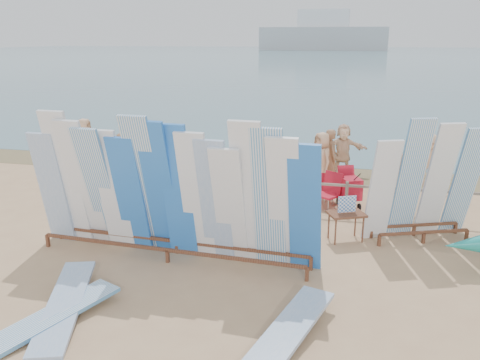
% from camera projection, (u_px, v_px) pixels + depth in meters
% --- Properties ---
extents(ground, '(160.00, 160.00, 0.00)m').
position_uv_depth(ground, '(247.00, 253.00, 10.99)').
color(ground, tan).
rests_on(ground, ground).
extents(ocean, '(320.00, 240.00, 0.02)m').
position_uv_depth(ocean, '(354.00, 55.00, 130.94)').
color(ocean, '#446C7B').
rests_on(ocean, ground).
extents(wet_sand_strip, '(40.00, 2.60, 0.01)m').
position_uv_depth(wet_sand_strip, '(291.00, 171.00, 17.74)').
color(wet_sand_strip, brown).
rests_on(wet_sand_strip, ground).
extents(distant_ship, '(45.00, 8.00, 14.00)m').
position_uv_depth(distant_ship, '(323.00, 35.00, 180.88)').
color(distant_ship, '#999EA3').
rests_on(distant_ship, ocean).
extents(fence, '(12.08, 0.08, 0.90)m').
position_uv_depth(fence, '(271.00, 187.00, 13.63)').
color(fence, '#796A5B').
rests_on(fence, ground).
extents(main_surfboard_rack, '(6.25, 1.22, 3.08)m').
position_uv_depth(main_surfboard_rack, '(170.00, 195.00, 10.38)').
color(main_surfboard_rack, brown).
rests_on(main_surfboard_rack, ground).
extents(side_surfboard_rack, '(2.64, 1.61, 2.89)m').
position_uv_depth(side_surfboard_rack, '(424.00, 185.00, 11.38)').
color(side_surfboard_rack, brown).
rests_on(side_surfboard_rack, ground).
extents(vendor_table, '(0.96, 0.85, 1.06)m').
position_uv_depth(vendor_table, '(346.00, 226.00, 11.58)').
color(vendor_table, brown).
rests_on(vendor_table, ground).
extents(flat_board_b, '(1.35, 2.74, 0.32)m').
position_uv_depth(flat_board_b, '(284.00, 344.00, 7.72)').
color(flat_board_b, '#82A4D1').
rests_on(flat_board_b, ground).
extents(flat_board_e, '(1.61, 2.69, 0.24)m').
position_uv_depth(flat_board_e, '(44.00, 328.00, 8.16)').
color(flat_board_e, white).
rests_on(flat_board_e, ground).
extents(flat_board_a, '(1.38, 2.73, 0.33)m').
position_uv_depth(flat_board_a, '(65.00, 313.00, 8.60)').
color(flat_board_a, '#82A4D1').
rests_on(flat_board_a, ground).
extents(beach_chair_left, '(0.84, 0.85, 0.95)m').
position_uv_depth(beach_chair_left, '(328.00, 197.00, 13.91)').
color(beach_chair_left, '#B41325').
rests_on(beach_chair_left, ground).
extents(beach_chair_right, '(0.50, 0.51, 0.79)m').
position_uv_depth(beach_chair_right, '(326.00, 194.00, 14.36)').
color(beach_chair_right, '#B41325').
rests_on(beach_chair_right, ground).
extents(stroller, '(0.82, 0.95, 1.10)m').
position_uv_depth(stroller, '(349.00, 191.00, 13.86)').
color(stroller, '#B41325').
rests_on(stroller, ground).
extents(beachgoer_0, '(0.60, 0.99, 1.89)m').
position_uv_depth(beachgoer_0, '(85.00, 146.00, 17.22)').
color(beachgoer_0, tan).
rests_on(beachgoer_0, ground).
extents(beachgoer_1, '(0.46, 0.67, 1.67)m').
position_uv_depth(beachgoer_1, '(124.00, 160.00, 15.73)').
color(beachgoer_1, '#8C6042').
rests_on(beachgoer_1, ground).
extents(beachgoer_7, '(0.51, 0.72, 1.80)m').
position_uv_depth(beachgoer_7, '(331.00, 158.00, 15.72)').
color(beachgoer_7, '#8C6042').
rests_on(beachgoer_7, ground).
extents(beachgoer_8, '(0.48, 0.80, 1.56)m').
position_uv_depth(beachgoer_8, '(402.00, 182.00, 13.56)').
color(beachgoer_8, beige).
rests_on(beachgoer_8, ground).
extents(beachgoer_5, '(1.65, 0.80, 1.71)m').
position_uv_depth(beachgoer_5, '(343.00, 149.00, 17.18)').
color(beachgoer_5, beige).
rests_on(beachgoer_5, ground).
extents(beachgoer_11, '(1.17, 1.65, 1.71)m').
position_uv_depth(beachgoer_11, '(137.00, 140.00, 18.66)').
color(beachgoer_11, beige).
rests_on(beachgoer_11, ground).
extents(beachgoer_extra_1, '(1.06, 1.00, 1.74)m').
position_uv_depth(beachgoer_extra_1, '(81.00, 144.00, 17.94)').
color(beachgoer_extra_1, '#8C6042').
rests_on(beachgoer_extra_1, ground).
extents(beachgoer_3, '(0.97, 1.16, 1.69)m').
position_uv_depth(beachgoer_3, '(249.00, 151.00, 16.87)').
color(beachgoer_3, tan).
rests_on(beachgoer_3, ground).
extents(beachgoer_9, '(1.15, 0.79, 1.64)m').
position_uv_depth(beachgoer_9, '(429.00, 160.00, 15.76)').
color(beachgoer_9, tan).
rests_on(beachgoer_9, ground).
extents(beachgoer_4, '(1.07, 0.90, 1.69)m').
position_uv_depth(beachgoer_4, '(285.00, 173.00, 14.21)').
color(beachgoer_4, '#8C6042').
rests_on(beachgoer_4, ground).
extents(beachgoer_2, '(0.72, 1.00, 1.86)m').
position_uv_depth(beachgoer_2, '(192.00, 166.00, 14.64)').
color(beachgoer_2, beige).
rests_on(beachgoer_2, ground).
extents(beachgoer_6, '(0.86, 0.94, 1.77)m').
position_uv_depth(beachgoer_6, '(321.00, 161.00, 15.40)').
color(beachgoer_6, tan).
rests_on(beachgoer_6, ground).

